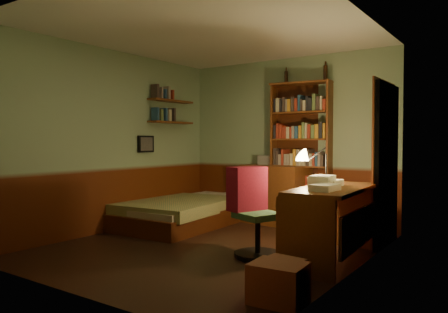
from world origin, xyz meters
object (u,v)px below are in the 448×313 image
Objects in this scene: dresser at (275,195)px; desk at (333,224)px; desk_lamp at (326,157)px; cardboard_box_b at (283,273)px; bed at (188,202)px; mini_stereo at (267,160)px; office_chair at (258,216)px; cardboard_box_a at (278,283)px; bookshelf at (301,154)px.

desk is at bearing -38.22° from dresser.
desk_lamp reaches higher than cardboard_box_b.
desk is at bearing -17.85° from bed.
mini_stereo is 2.29m from office_chair.
bed is 8.36× the size of mini_stereo.
dresser is at bearing 134.26° from office_chair.
desk_lamp reaches higher than bed.
bookshelf is at bearing 111.74° from cardboard_box_a.
desk_lamp is 1.46× the size of cardboard_box_a.
cardboard_box_b is at bearing -83.53° from desk_lamp.
dresser is 2.97m from cardboard_box_b.
desk reaches higher than cardboard_box_b.
office_chair reaches higher than dresser.
dresser reaches higher than cardboard_box_a.
desk is at bearing 86.32° from cardboard_box_b.
mini_stereo is at bearing 121.59° from cardboard_box_b.
bed is 2.59m from desk_lamp.
cardboard_box_a is (2.72, -2.17, -0.18)m from bed.
cardboard_box_a is at bearing -67.83° from cardboard_box_b.
bookshelf reaches higher than bed.
office_chair is 2.18× the size of cardboard_box_a.
desk is 3.49× the size of cardboard_box_a.
mini_stereo is 3.29m from cardboard_box_b.
bookshelf reaches higher than cardboard_box_b.
desk_lamp is at bearing -12.75° from bed.
bed is 1.04× the size of bookshelf.
bed reaches higher than cardboard_box_a.
bookshelf reaches higher than desk_lamp.
cardboard_box_a is at bearing -74.68° from bookshelf.
desk_lamp is at bearing -61.41° from bookshelf.
office_chair is at bearing -158.05° from desk.
desk is at bearing -61.47° from bookshelf.
bed is at bearing -137.55° from dresser.
bookshelf reaches higher than office_chair.
bookshelf is 1.62m from desk_lamp.
desk is at bearing 93.58° from cardboard_box_a.
desk reaches higher than cardboard_box_a.
desk_lamp is 1.82× the size of cardboard_box_b.
bed is 2.45× the size of office_chair.
cardboard_box_b is (2.56, -1.78, -0.22)m from bed.
desk_lamp reaches higher than dresser.
desk_lamp is (1.53, -1.37, 0.12)m from mini_stereo.
cardboard_box_a is (0.09, -1.44, -0.24)m from desk.
mini_stereo is at bearing 43.25° from bed.
dresser is at bearing 118.42° from cardboard_box_a.
cardboard_box_a is at bearing -54.57° from dresser.
office_chair is (1.89, -1.07, 0.13)m from bed.
desk_lamp reaches higher than mini_stereo.
desk is (1.73, -1.65, -0.59)m from mini_stereo.
desk_lamp reaches higher than desk.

